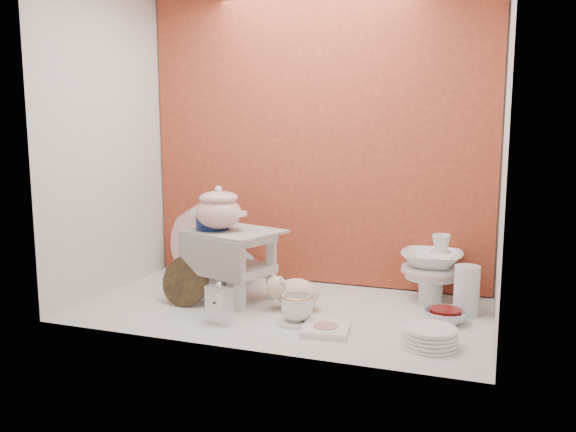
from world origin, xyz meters
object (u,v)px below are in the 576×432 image
crystal_bowl (445,316)px  porcelain_tower (431,268)px  mantel_clock (219,303)px  blue_white_vase (231,258)px  dinner_plate_stack (430,337)px  gold_rim_teacup (297,307)px  plush_pig (297,293)px  floral_platter (202,238)px  soup_tureen (219,208)px  step_stool (235,265)px

crystal_bowl → porcelain_tower: porcelain_tower is taller
mantel_clock → porcelain_tower: (0.79, 0.61, 0.07)m
porcelain_tower → blue_white_vase: bearing=179.8°
dinner_plate_stack → gold_rim_teacup: bearing=171.2°
blue_white_vase → dinner_plate_stack: size_ratio=1.21×
plush_pig → dinner_plate_stack: bearing=-28.8°
mantel_clock → plush_pig: 0.38m
blue_white_vase → mantel_clock: blue_white_vase is taller
floral_platter → plush_pig: bearing=-30.4°
dinner_plate_stack → porcelain_tower: 0.60m
mantel_clock → plush_pig: mantel_clock is taller
dinner_plate_stack → crystal_bowl: bearing=83.2°
porcelain_tower → dinner_plate_stack: bearing=-84.5°
mantel_clock → dinner_plate_stack: 0.85m
crystal_bowl → soup_tureen: bearing=-178.7°
gold_rim_teacup → dinner_plate_stack: (0.55, -0.09, -0.03)m
dinner_plate_stack → plush_pig: bearing=157.0°
floral_platter → plush_pig: floral_platter is taller
floral_platter → mantel_clock: floral_platter is taller
soup_tureen → plush_pig: soup_tureen is taller
mantel_clock → porcelain_tower: size_ratio=0.54×
mantel_clock → plush_pig: size_ratio=0.70×
plush_pig → mantel_clock: bearing=-136.1°
gold_rim_teacup → porcelain_tower: bearing=45.1°
floral_platter → dinner_plate_stack: 1.46m
soup_tureen → plush_pig: (0.39, -0.01, -0.36)m
porcelain_tower → soup_tureen: bearing=-161.7°
step_stool → blue_white_vase: 0.32m
step_stool → mantel_clock: (0.08, -0.33, -0.08)m
step_stool → porcelain_tower: (0.87, 0.28, -0.00)m
soup_tureen → crystal_bowl: soup_tureen is taller
soup_tureen → plush_pig: bearing=-1.8°
plush_pig → crystal_bowl: (0.64, 0.03, -0.05)m
soup_tureen → porcelain_tower: soup_tureen is taller
soup_tureen → mantel_clock: bearing=-64.5°
floral_platter → porcelain_tower: (1.24, -0.08, -0.04)m
blue_white_vase → dinner_plate_stack: bearing=-28.3°
dinner_plate_stack → step_stool: bearing=162.1°
mantel_clock → dinner_plate_stack: bearing=13.8°
step_stool → mantel_clock: size_ratio=2.23×
step_stool → dinner_plate_stack: 0.98m
blue_white_vase → plush_pig: (0.48, -0.32, -0.05)m
floral_platter → plush_pig: 0.81m
soup_tureen → crystal_bowl: bearing=1.3°
step_stool → floral_platter: floral_platter is taller
mantel_clock → crystal_bowl: 0.94m
blue_white_vase → soup_tureen: bearing=-74.3°
porcelain_tower → crystal_bowl: bearing=-72.5°
step_stool → gold_rim_teacup: step_stool is taller
floral_platter → gold_rim_teacup: floral_platter is taller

